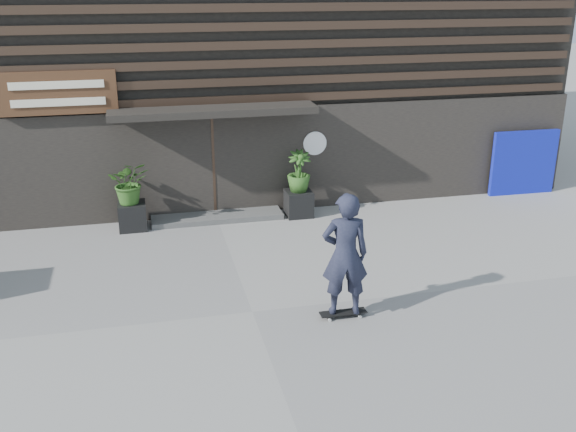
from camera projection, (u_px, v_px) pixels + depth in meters
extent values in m
plane|color=gray|center=(252.00, 312.00, 10.99)|extent=(80.00, 80.00, 0.00)
cube|color=#474745|center=(217.00, 216.00, 15.18)|extent=(3.00, 0.80, 0.12)
cube|color=black|center=(132.00, 216.00, 14.51)|extent=(0.60, 0.60, 0.60)
imported|color=#2D591E|center=(130.00, 182.00, 14.24)|extent=(0.86, 0.75, 0.96)
cube|color=black|center=(299.00, 203.00, 15.32)|extent=(0.60, 0.60, 0.60)
imported|color=#2D591E|center=(299.00, 171.00, 15.05)|extent=(0.54, 0.54, 0.96)
cube|color=#0C15A3|center=(524.00, 163.00, 16.69)|extent=(1.76, 0.14, 1.65)
cube|color=black|center=(188.00, 24.00, 18.76)|extent=(18.00, 10.00, 8.00)
cube|color=black|center=(213.00, 163.00, 15.08)|extent=(18.00, 0.12, 2.50)
cube|color=#38281E|center=(211.00, 101.00, 14.53)|extent=(17.60, 0.08, 0.18)
cube|color=#38281E|center=(210.00, 83.00, 14.39)|extent=(17.60, 0.08, 0.18)
cube|color=#38281E|center=(210.00, 65.00, 14.26)|extent=(17.60, 0.08, 0.18)
cube|color=#38281E|center=(209.00, 46.00, 14.12)|extent=(17.60, 0.08, 0.18)
cube|color=#38281E|center=(208.00, 27.00, 13.99)|extent=(17.60, 0.08, 0.18)
cube|color=#38281E|center=(207.00, 8.00, 13.85)|extent=(17.60, 0.08, 0.18)
cube|color=black|center=(213.00, 111.00, 14.23)|extent=(4.50, 1.00, 0.15)
cube|color=black|center=(213.00, 165.00, 15.26)|extent=(2.40, 0.30, 2.30)
cube|color=#38281E|center=(214.00, 167.00, 15.10)|extent=(0.06, 0.10, 2.30)
cube|color=#472B19|center=(58.00, 93.00, 13.67)|extent=(2.40, 0.10, 0.90)
cube|color=beige|center=(57.00, 85.00, 13.54)|extent=(1.90, 0.02, 0.16)
cube|color=beige|center=(59.00, 102.00, 13.67)|extent=(1.90, 0.02, 0.16)
cylinder|color=white|center=(315.00, 143.00, 15.40)|extent=(0.56, 0.03, 0.56)
cube|color=black|center=(343.00, 312.00, 10.80)|extent=(0.78, 0.20, 0.02)
cylinder|color=#B4B4AF|center=(330.00, 320.00, 10.67)|extent=(0.06, 0.03, 0.06)
cylinder|color=#ACACA7|center=(326.00, 314.00, 10.85)|extent=(0.06, 0.03, 0.06)
cylinder|color=#AAA9A5|center=(360.00, 317.00, 10.78)|extent=(0.06, 0.03, 0.06)
cylinder|color=#A6A6A1|center=(356.00, 311.00, 10.96)|extent=(0.06, 0.03, 0.06)
imported|color=black|center=(345.00, 255.00, 10.44)|extent=(0.81, 0.60, 2.06)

